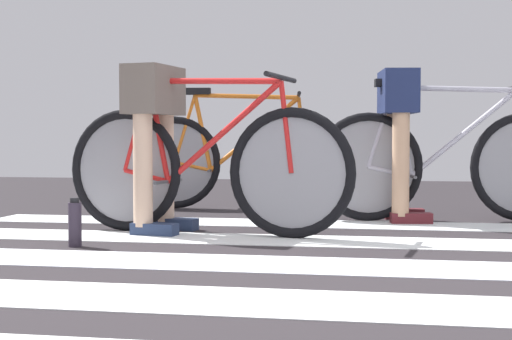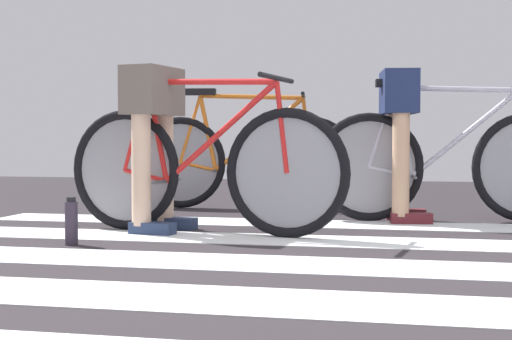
{
  "view_description": "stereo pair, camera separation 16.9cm",
  "coord_description": "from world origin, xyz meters",
  "px_view_note": "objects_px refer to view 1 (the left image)",
  "views": [
    {
      "loc": [
        -0.02,
        -2.72,
        0.57
      ],
      "look_at": [
        -0.83,
        1.95,
        0.37
      ],
      "focal_mm": 52.59,
      "sensor_mm": 36.0,
      "label": 1
    },
    {
      "loc": [
        0.15,
        -2.72,
        0.57
      ],
      "look_at": [
        -0.83,
        1.95,
        0.37
      ],
      "focal_mm": 52.59,
      "sensor_mm": 36.0,
      "label": 2
    }
  ],
  "objects_px": {
    "bicycle_2_of_3": "(446,163)",
    "bicycle_3_of_3": "(240,159)",
    "bicycle_1_of_3": "(204,167)",
    "water_bottle": "(75,223)",
    "cyclist_1_of_3": "(155,125)",
    "cyclist_2_of_3": "(398,124)"
  },
  "relations": [
    {
      "from": "cyclist_1_of_3",
      "to": "water_bottle",
      "type": "height_order",
      "value": "cyclist_1_of_3"
    },
    {
      "from": "bicycle_1_of_3",
      "to": "bicycle_3_of_3",
      "type": "bearing_deg",
      "value": 102.9
    },
    {
      "from": "cyclist_2_of_3",
      "to": "bicycle_1_of_3",
      "type": "bearing_deg",
      "value": -149.31
    },
    {
      "from": "bicycle_2_of_3",
      "to": "water_bottle",
      "type": "distance_m",
      "value": 2.45
    },
    {
      "from": "bicycle_2_of_3",
      "to": "bicycle_3_of_3",
      "type": "distance_m",
      "value": 1.63
    },
    {
      "from": "bicycle_3_of_3",
      "to": "water_bottle",
      "type": "bearing_deg",
      "value": -108.88
    },
    {
      "from": "bicycle_1_of_3",
      "to": "cyclist_1_of_3",
      "type": "distance_m",
      "value": 0.39
    },
    {
      "from": "bicycle_1_of_3",
      "to": "cyclist_2_of_3",
      "type": "bearing_deg",
      "value": 47.7
    },
    {
      "from": "cyclist_1_of_3",
      "to": "bicycle_3_of_3",
      "type": "relative_size",
      "value": 0.56
    },
    {
      "from": "bicycle_1_of_3",
      "to": "cyclist_1_of_3",
      "type": "bearing_deg",
      "value": -180.0
    },
    {
      "from": "cyclist_2_of_3",
      "to": "bicycle_3_of_3",
      "type": "xyz_separation_m",
      "value": [
        -1.19,
        0.68,
        -0.25
      ]
    },
    {
      "from": "cyclist_2_of_3",
      "to": "water_bottle",
      "type": "xyz_separation_m",
      "value": [
        -1.62,
        -1.45,
        -0.52
      ]
    },
    {
      "from": "bicycle_2_of_3",
      "to": "water_bottle",
      "type": "height_order",
      "value": "bicycle_2_of_3"
    },
    {
      "from": "cyclist_2_of_3",
      "to": "bicycle_3_of_3",
      "type": "bearing_deg",
      "value": 142.49
    },
    {
      "from": "bicycle_3_of_3",
      "to": "bicycle_2_of_3",
      "type": "bearing_deg",
      "value": -30.56
    },
    {
      "from": "bicycle_1_of_3",
      "to": "water_bottle",
      "type": "bearing_deg",
      "value": -123.07
    },
    {
      "from": "bicycle_2_of_3",
      "to": "cyclist_1_of_3",
      "type": "bearing_deg",
      "value": -161.02
    },
    {
      "from": "cyclist_1_of_3",
      "to": "cyclist_2_of_3",
      "type": "bearing_deg",
      "value": 39.56
    },
    {
      "from": "bicycle_1_of_3",
      "to": "bicycle_3_of_3",
      "type": "height_order",
      "value": "same"
    },
    {
      "from": "bicycle_1_of_3",
      "to": "cyclist_1_of_3",
      "type": "xyz_separation_m",
      "value": [
        -0.31,
        0.05,
        0.24
      ]
    },
    {
      "from": "cyclist_2_of_3",
      "to": "bicycle_3_of_3",
      "type": "height_order",
      "value": "cyclist_2_of_3"
    },
    {
      "from": "cyclist_2_of_3",
      "to": "water_bottle",
      "type": "height_order",
      "value": "cyclist_2_of_3"
    }
  ]
}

